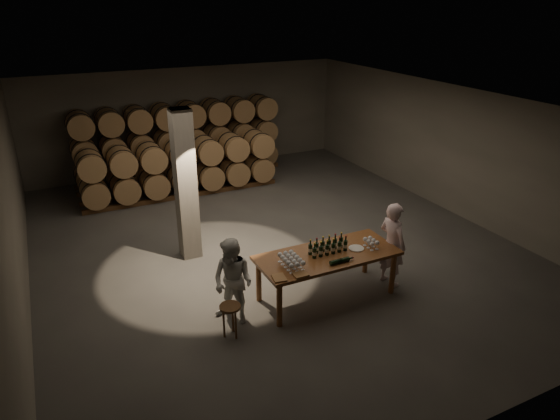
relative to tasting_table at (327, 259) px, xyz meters
name	(u,v)px	position (x,y,z in m)	size (l,w,h in m)	color
room	(186,186)	(-1.80, 2.70, 0.80)	(12.00, 12.00, 12.00)	#4A4845
tasting_table	(327,259)	(0.00, 0.00, 0.00)	(2.60, 1.10, 0.90)	brown
barrel_stack_back	(180,140)	(-0.57, 7.70, 0.40)	(6.26, 0.95, 2.31)	#56341D
barrel_stack_front	(181,167)	(-0.96, 6.30, 0.03)	(5.48, 0.95, 1.57)	#56341D
bottle_cluster	(328,247)	(0.03, 0.05, 0.21)	(0.73, 0.23, 0.30)	black
lying_bottles	(340,261)	(0.02, -0.38, 0.15)	(0.48, 0.08, 0.08)	black
glass_cluster_left	(291,259)	(-0.79, -0.10, 0.24)	(0.31, 0.53, 0.19)	silver
glass_cluster_right	(371,241)	(0.85, -0.13, 0.23)	(0.19, 0.30, 0.17)	silver
plate	(356,248)	(0.58, -0.06, 0.11)	(0.28, 0.28, 0.02)	silver
notebook_near	(301,275)	(-0.80, -0.45, 0.12)	(0.24, 0.20, 0.03)	olive
notebook_corner	(279,278)	(-1.16, -0.38, 0.12)	(0.21, 0.27, 0.02)	olive
pen	(304,274)	(-0.74, -0.45, 0.11)	(0.01, 0.01, 0.15)	black
stool	(230,311)	(-2.02, -0.32, -0.32)	(0.35, 0.35, 0.58)	#56341D
person_man	(392,244)	(1.36, -0.12, 0.05)	(0.62, 0.40, 1.69)	white
person_woman	(233,282)	(-1.81, 0.06, -0.03)	(0.75, 0.58, 1.54)	silver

